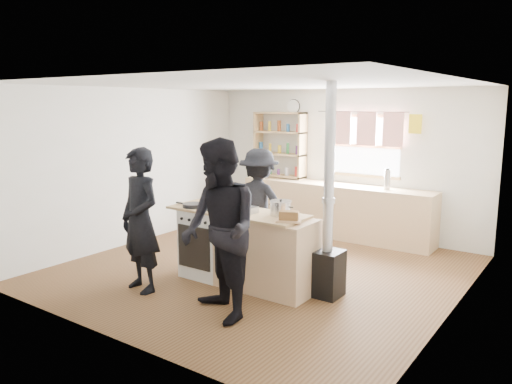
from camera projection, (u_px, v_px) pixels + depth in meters
ground at (261, 270)px, 6.85m from camera, size 5.00×5.00×0.01m
back_counter at (334, 210)px, 8.56m from camera, size 3.40×0.55×0.90m
shelving_unit at (280, 144)px, 9.15m from camera, size 1.00×0.28×1.20m
thermos at (387, 179)px, 7.94m from camera, size 0.10×0.10×0.32m
cooking_island at (246, 248)px, 6.24m from camera, size 1.97×0.64×0.93m
skillet_greens at (193, 205)px, 6.45m from camera, size 0.28×0.28×0.05m
roast_tray at (242, 210)px, 6.11m from camera, size 0.32×0.29×0.07m
stockpot_stove at (229, 201)px, 6.42m from camera, size 0.24×0.24×0.20m
stockpot_counter at (281, 208)px, 5.96m from camera, size 0.27×0.27×0.20m
bread_board at (289, 217)px, 5.66m from camera, size 0.34×0.30×0.12m
flue_heater at (327, 243)px, 5.82m from camera, size 0.35×0.35×2.50m
person_near_left at (140, 220)px, 5.97m from camera, size 0.70×0.53×1.75m
person_near_right at (219, 231)px, 5.16m from camera, size 1.16×1.08×1.91m
person_far at (259, 204)px, 7.26m from camera, size 1.13×0.76×1.62m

